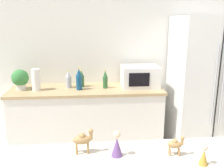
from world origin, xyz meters
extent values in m
cube|color=white|center=(0.00, 2.73, 1.27)|extent=(8.00, 0.06, 2.55)
cube|color=white|center=(-0.39, 2.40, 0.42)|extent=(1.96, 0.60, 0.85)
cube|color=tan|center=(-0.39, 2.40, 0.86)|extent=(1.99, 0.63, 0.03)
cube|color=white|center=(1.19, 2.33, 0.90)|extent=(0.84, 0.70, 1.81)
cube|color=black|center=(1.19, 1.97, 0.90)|extent=(0.01, 0.01, 1.73)
cylinder|color=#B2B5BA|center=(1.14, 1.96, 0.99)|extent=(0.02, 0.02, 0.99)
cylinder|color=#B2B5BA|center=(1.24, 1.96, 0.99)|extent=(0.02, 0.02, 0.99)
cube|color=beige|center=(0.06, 0.54, 0.92)|extent=(2.05, 0.48, 0.03)
cylinder|color=silver|center=(-1.23, 2.42, 0.92)|extent=(0.12, 0.12, 0.07)
sphere|color=#387F3D|center=(-1.23, 2.42, 1.03)|extent=(0.21, 0.21, 0.21)
cylinder|color=white|center=(-1.02, 2.36, 1.02)|extent=(0.11, 0.11, 0.28)
cube|color=white|center=(0.32, 2.42, 1.02)|extent=(0.48, 0.36, 0.28)
cube|color=black|center=(0.28, 2.24, 1.02)|extent=(0.26, 0.01, 0.17)
cylinder|color=#B2B7BC|center=(-0.62, 2.45, 0.95)|extent=(0.08, 0.08, 0.15)
cone|color=#B2B7BC|center=(-0.62, 2.45, 1.07)|extent=(0.07, 0.07, 0.08)
cylinder|color=gold|center=(-0.62, 2.45, 1.11)|extent=(0.03, 0.03, 0.01)
cylinder|color=navy|center=(-0.48, 2.34, 0.97)|extent=(0.08, 0.08, 0.18)
cone|color=navy|center=(-0.48, 2.34, 1.11)|extent=(0.07, 0.07, 0.10)
cylinder|color=gold|center=(-0.48, 2.34, 1.16)|extent=(0.03, 0.03, 0.01)
cylinder|color=#2D6033|center=(-0.46, 2.48, 0.95)|extent=(0.08, 0.08, 0.15)
cone|color=#2D6033|center=(-0.46, 2.48, 1.07)|extent=(0.07, 0.07, 0.08)
cylinder|color=gold|center=(-0.46, 2.48, 1.11)|extent=(0.03, 0.03, 0.01)
cylinder|color=#2D6033|center=(-0.14, 2.39, 0.95)|extent=(0.07, 0.07, 0.15)
cone|color=#2D6033|center=(-0.14, 2.39, 1.07)|extent=(0.06, 0.06, 0.08)
cylinder|color=gold|center=(-0.14, 2.39, 1.12)|extent=(0.02, 0.02, 0.01)
ellipsoid|color=#A87F4C|center=(0.18, 0.57, 1.01)|extent=(0.10, 0.06, 0.05)
sphere|color=#A87F4C|center=(0.18, 0.57, 1.03)|extent=(0.03, 0.03, 0.03)
cylinder|color=#A87F4C|center=(0.23, 0.57, 1.04)|extent=(0.02, 0.02, 0.04)
sphere|color=#A87F4C|center=(0.23, 0.57, 1.06)|extent=(0.03, 0.03, 0.03)
cylinder|color=#A87F4C|center=(0.21, 0.58, 0.97)|extent=(0.01, 0.01, 0.05)
cylinder|color=#A87F4C|center=(0.21, 0.56, 0.97)|extent=(0.01, 0.01, 0.05)
cylinder|color=#A87F4C|center=(0.15, 0.59, 0.97)|extent=(0.01, 0.01, 0.05)
cylinder|color=#A87F4C|center=(0.15, 0.56, 0.97)|extent=(0.01, 0.01, 0.05)
ellipsoid|color=#A87F4C|center=(-0.39, 0.65, 1.03)|extent=(0.11, 0.06, 0.06)
sphere|color=#A87F4C|center=(-0.39, 0.65, 1.06)|extent=(0.04, 0.04, 0.04)
cylinder|color=#A87F4C|center=(-0.33, 0.65, 1.06)|extent=(0.02, 0.02, 0.06)
sphere|color=#A87F4C|center=(-0.33, 0.65, 1.09)|extent=(0.03, 0.03, 0.03)
cylinder|color=#A87F4C|center=(-0.36, 0.67, 0.97)|extent=(0.01, 0.01, 0.06)
cylinder|color=#A87F4C|center=(-0.35, 0.63, 0.97)|extent=(0.01, 0.01, 0.06)
cylinder|color=#A87F4C|center=(-0.43, 0.67, 0.97)|extent=(0.01, 0.01, 0.06)
cylinder|color=#A87F4C|center=(-0.43, 0.63, 0.97)|extent=(0.01, 0.01, 0.06)
cone|color=#B28933|center=(0.31, 0.45, 0.99)|extent=(0.05, 0.05, 0.09)
sphere|color=beige|center=(0.31, 0.45, 1.05)|extent=(0.03, 0.03, 0.03)
cone|color=#6B4784|center=(-0.18, 0.60, 1.00)|extent=(0.07, 0.07, 0.12)
sphere|color=beige|center=(-0.18, 0.60, 1.09)|extent=(0.05, 0.05, 0.05)
camera|label=1|loc=(-0.33, -0.78, 1.76)|focal=40.00mm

